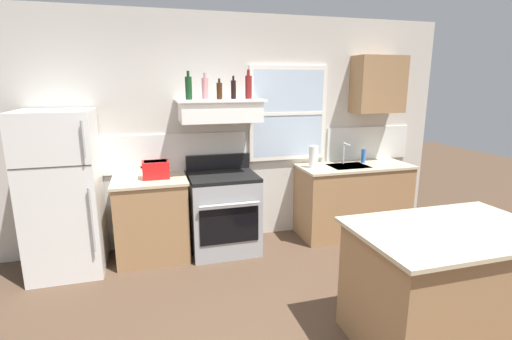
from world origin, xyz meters
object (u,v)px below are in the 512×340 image
object	(u,v)px
paper_towel_roll	(313,157)
toaster	(156,169)
bottle_balsamic_dark	(233,89)
bottle_red_label_wine	(249,87)
dish_soap_bottle	(363,156)
refrigerator	(63,193)
bottle_dark_green_wine	(189,88)
bottle_rose_pink	(205,88)
bottle_brown_stout	(219,91)
kitchen_island	(445,286)
stove_range	(224,212)

from	to	relation	value
paper_towel_roll	toaster	bearing A→B (deg)	179.71
bottle_balsamic_dark	bottle_red_label_wine	distance (m)	0.18
paper_towel_roll	dish_soap_bottle	size ratio (longest dim) A/B	1.50
refrigerator	dish_soap_bottle	size ratio (longest dim) A/B	9.26
refrigerator	dish_soap_bottle	xyz separation A→B (m)	(3.53, 0.16, 0.17)
bottle_dark_green_wine	paper_towel_roll	bearing A→B (deg)	-1.43
bottle_rose_pink	bottle_brown_stout	world-z (taller)	bottle_rose_pink
dish_soap_bottle	kitchen_island	bearing A→B (deg)	-105.74
bottle_brown_stout	paper_towel_roll	distance (m)	1.39
bottle_dark_green_wine	bottle_brown_stout	xyz separation A→B (m)	(0.33, -0.03, -0.03)
toaster	dish_soap_bottle	world-z (taller)	toaster
stove_range	bottle_red_label_wine	size ratio (longest dim) A/B	3.44
kitchen_island	bottle_red_label_wine	bearing A→B (deg)	113.61
bottle_brown_stout	bottle_balsamic_dark	world-z (taller)	bottle_balsamic_dark
refrigerator	bottle_dark_green_wine	size ratio (longest dim) A/B	5.55
stove_range	refrigerator	bearing A→B (deg)	-179.20
refrigerator	dish_soap_bottle	distance (m)	3.54
bottle_red_label_wine	paper_towel_roll	size ratio (longest dim) A/B	1.17
bottle_dark_green_wine	refrigerator	bearing A→B (deg)	-175.79
bottle_dark_green_wine	toaster	bearing A→B (deg)	-176.02
bottle_brown_stout	bottle_red_label_wine	world-z (taller)	bottle_red_label_wine
bottle_balsamic_dark	paper_towel_roll	size ratio (longest dim) A/B	0.94
paper_towel_roll	bottle_balsamic_dark	bearing A→B (deg)	177.00
bottle_rose_pink	paper_towel_roll	size ratio (longest dim) A/B	1.05
refrigerator	toaster	distance (m)	0.94
toaster	bottle_brown_stout	size ratio (longest dim) A/B	1.34
bottle_brown_stout	bottle_dark_green_wine	bearing A→B (deg)	175.60
bottle_balsamic_dark	bottle_red_label_wine	world-z (taller)	bottle_red_label_wine
bottle_dark_green_wine	bottle_balsamic_dark	size ratio (longest dim) A/B	1.19
bottle_rose_pink	bottle_red_label_wine	bearing A→B (deg)	-1.01
bottle_dark_green_wine	bottle_balsamic_dark	distance (m)	0.49
bottle_dark_green_wine	bottle_red_label_wine	distance (m)	0.67
bottle_balsamic_dark	bottle_red_label_wine	size ratio (longest dim) A/B	0.80
bottle_balsamic_dark	dish_soap_bottle	bearing A→B (deg)	1.63
bottle_brown_stout	bottle_balsamic_dark	bearing A→B (deg)	13.49
paper_towel_roll	bottle_red_label_wine	bearing A→B (deg)	175.44
bottle_red_label_wine	bottle_dark_green_wine	bearing A→B (deg)	-177.71
stove_range	bottle_dark_green_wine	xyz separation A→B (m)	(-0.34, 0.07, 1.41)
bottle_balsamic_dark	stove_range	bearing A→B (deg)	-150.67
bottle_brown_stout	bottle_balsamic_dark	xyz separation A→B (m)	(0.17, 0.04, 0.01)
bottle_brown_stout	bottle_red_label_wine	distance (m)	0.35
dish_soap_bottle	refrigerator	bearing A→B (deg)	-177.40
bottle_rose_pink	paper_towel_roll	xyz separation A→B (m)	(1.28, -0.07, -0.82)
toaster	stove_range	world-z (taller)	toaster
bottle_dark_green_wine	bottle_rose_pink	distance (m)	0.18
refrigerator	bottle_brown_stout	size ratio (longest dim) A/B	7.50
bottle_dark_green_wine	paper_towel_roll	xyz separation A→B (m)	(1.46, -0.04, -0.83)
refrigerator	bottle_brown_stout	world-z (taller)	bottle_brown_stout
stove_range	bottle_dark_green_wine	bearing A→B (deg)	167.58
refrigerator	paper_towel_roll	size ratio (longest dim) A/B	6.18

